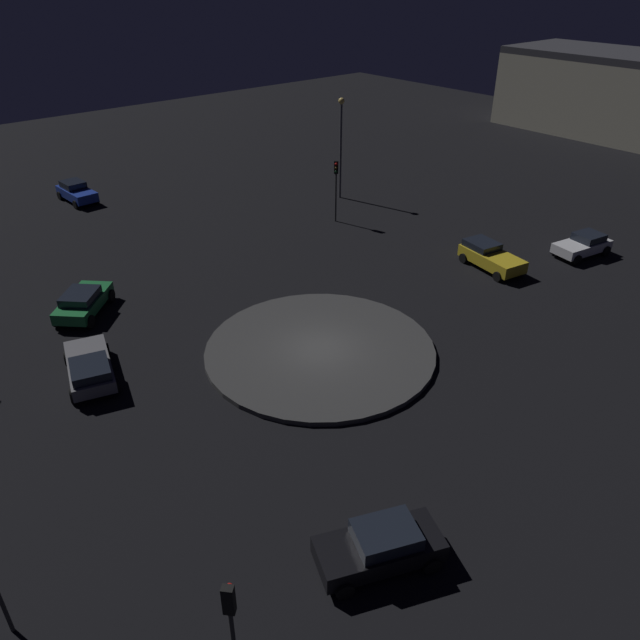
{
  "coord_description": "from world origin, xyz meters",
  "views": [
    {
      "loc": [
        -19.35,
        16.51,
        16.85
      ],
      "look_at": [
        0.0,
        0.0,
        1.84
      ],
      "focal_mm": 34.66,
      "sensor_mm": 36.0,
      "label": 1
    }
  ],
  "objects_px": {
    "car_yellow": "(490,256)",
    "car_green": "(83,302)",
    "traffic_light_southeast": "(336,179)",
    "streetlamp_southeast": "(341,137)",
    "car_black": "(381,546)",
    "car_blue": "(76,192)",
    "traffic_light_northwest": "(231,617)",
    "car_grey": "(90,367)",
    "car_white": "(583,245)"
  },
  "relations": [
    {
      "from": "car_yellow",
      "to": "car_green",
      "type": "relative_size",
      "value": 1.08
    },
    {
      "from": "traffic_light_southeast",
      "to": "streetlamp_southeast",
      "type": "relative_size",
      "value": 0.58
    },
    {
      "from": "car_yellow",
      "to": "car_black",
      "type": "height_order",
      "value": "car_black"
    },
    {
      "from": "car_blue",
      "to": "traffic_light_northwest",
      "type": "distance_m",
      "value": 41.65
    },
    {
      "from": "car_blue",
      "to": "streetlamp_southeast",
      "type": "distance_m",
      "value": 21.33
    },
    {
      "from": "car_yellow",
      "to": "car_blue",
      "type": "xyz_separation_m",
      "value": [
        28.65,
        14.88,
        0.03
      ]
    },
    {
      "from": "car_green",
      "to": "streetlamp_southeast",
      "type": "height_order",
      "value": "streetlamp_southeast"
    },
    {
      "from": "traffic_light_northwest",
      "to": "streetlamp_southeast",
      "type": "relative_size",
      "value": 0.52
    },
    {
      "from": "traffic_light_southeast",
      "to": "car_blue",
      "type": "bearing_deg",
      "value": -98.2
    },
    {
      "from": "streetlamp_southeast",
      "to": "car_grey",
      "type": "bearing_deg",
      "value": 113.71
    },
    {
      "from": "car_grey",
      "to": "traffic_light_southeast",
      "type": "bearing_deg",
      "value": -54.41
    },
    {
      "from": "car_yellow",
      "to": "car_blue",
      "type": "height_order",
      "value": "car_blue"
    },
    {
      "from": "streetlamp_southeast",
      "to": "traffic_light_southeast",
      "type": "bearing_deg",
      "value": 134.42
    },
    {
      "from": "car_grey",
      "to": "car_green",
      "type": "relative_size",
      "value": 1.14
    },
    {
      "from": "traffic_light_southeast",
      "to": "streetlamp_southeast",
      "type": "height_order",
      "value": "streetlamp_southeast"
    },
    {
      "from": "car_green",
      "to": "car_white",
      "type": "height_order",
      "value": "car_white"
    },
    {
      "from": "car_yellow",
      "to": "traffic_light_northwest",
      "type": "relative_size",
      "value": 1.1
    },
    {
      "from": "car_green",
      "to": "streetlamp_southeast",
      "type": "xyz_separation_m",
      "value": [
        5.02,
        -23.26,
        4.07
      ]
    },
    {
      "from": "car_green",
      "to": "traffic_light_southeast",
      "type": "xyz_separation_m",
      "value": [
        1.34,
        -19.5,
        2.42
      ]
    },
    {
      "from": "car_yellow",
      "to": "car_black",
      "type": "distance_m",
      "value": 23.56
    },
    {
      "from": "car_yellow",
      "to": "car_grey",
      "type": "relative_size",
      "value": 0.95
    },
    {
      "from": "car_blue",
      "to": "streetlamp_southeast",
      "type": "xyz_separation_m",
      "value": [
        -12.89,
        -16.52,
        4.04
      ]
    },
    {
      "from": "car_black",
      "to": "car_white",
      "type": "relative_size",
      "value": 1.07
    },
    {
      "from": "car_blue",
      "to": "traffic_light_northwest",
      "type": "xyz_separation_m",
      "value": [
        -39.96,
        11.57,
        2.09
      ]
    },
    {
      "from": "car_black",
      "to": "traffic_light_northwest",
      "type": "xyz_separation_m",
      "value": [
        -0.28,
        5.63,
        2.13
      ]
    },
    {
      "from": "car_grey",
      "to": "car_white",
      "type": "bearing_deg",
      "value": -87.31
    },
    {
      "from": "car_green",
      "to": "traffic_light_northwest",
      "type": "relative_size",
      "value": 1.02
    },
    {
      "from": "car_grey",
      "to": "traffic_light_southeast",
      "type": "distance_m",
      "value": 23.09
    },
    {
      "from": "car_black",
      "to": "car_blue",
      "type": "distance_m",
      "value": 40.12
    },
    {
      "from": "car_yellow",
      "to": "traffic_light_southeast",
      "type": "distance_m",
      "value": 12.5
    },
    {
      "from": "car_grey",
      "to": "car_black",
      "type": "bearing_deg",
      "value": -152.55
    },
    {
      "from": "car_grey",
      "to": "traffic_light_northwest",
      "type": "distance_m",
      "value": 16.25
    },
    {
      "from": "car_green",
      "to": "car_blue",
      "type": "relative_size",
      "value": 1.01
    },
    {
      "from": "car_grey",
      "to": "car_blue",
      "type": "xyz_separation_m",
      "value": [
        24.07,
        -8.95,
        0.08
      ]
    },
    {
      "from": "car_grey",
      "to": "car_black",
      "type": "relative_size",
      "value": 1.07
    },
    {
      "from": "car_grey",
      "to": "streetlamp_southeast",
      "type": "height_order",
      "value": "streetlamp_southeast"
    },
    {
      "from": "car_black",
      "to": "car_green",
      "type": "height_order",
      "value": "car_black"
    },
    {
      "from": "car_black",
      "to": "car_blue",
      "type": "xyz_separation_m",
      "value": [
        39.68,
        -5.94,
        0.03
      ]
    },
    {
      "from": "car_white",
      "to": "car_blue",
      "type": "height_order",
      "value": "car_blue"
    },
    {
      "from": "car_white",
      "to": "streetlamp_southeast",
      "type": "xyz_separation_m",
      "value": [
        18.57,
        4.5,
        4.1
      ]
    },
    {
      "from": "car_white",
      "to": "car_blue",
      "type": "distance_m",
      "value": 37.83
    },
    {
      "from": "car_black",
      "to": "car_green",
      "type": "distance_m",
      "value": 21.79
    },
    {
      "from": "car_white",
      "to": "traffic_light_southeast",
      "type": "relative_size",
      "value": 0.91
    },
    {
      "from": "car_yellow",
      "to": "car_white",
      "type": "height_order",
      "value": "car_yellow"
    },
    {
      "from": "car_blue",
      "to": "streetlamp_southeast",
      "type": "bearing_deg",
      "value": 48.98
    },
    {
      "from": "car_white",
      "to": "car_yellow",
      "type": "bearing_deg",
      "value": -14.15
    },
    {
      "from": "car_yellow",
      "to": "traffic_light_northwest",
      "type": "distance_m",
      "value": 28.84
    },
    {
      "from": "traffic_light_southeast",
      "to": "car_green",
      "type": "bearing_deg",
      "value": -41.87
    },
    {
      "from": "car_yellow",
      "to": "car_white",
      "type": "distance_m",
      "value": 6.74
    },
    {
      "from": "car_white",
      "to": "traffic_light_northwest",
      "type": "distance_m",
      "value": 33.74
    }
  ]
}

